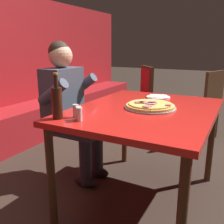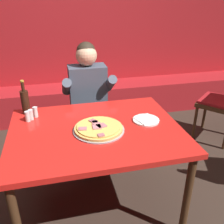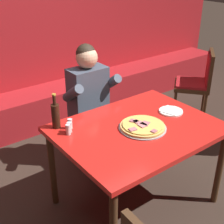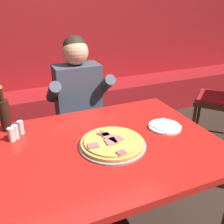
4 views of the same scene
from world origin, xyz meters
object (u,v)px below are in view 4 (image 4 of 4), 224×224
object	(u,v)px
shaker_black_pepper	(16,132)
beer_bottle	(5,114)
plate_white_paper	(165,126)
pizza	(112,143)
diner_seated_blue_shirt	(81,106)
shaker_red_pepper_flakes	(11,135)
main_dining_table	(107,155)
shaker_parmesan	(21,128)

from	to	relation	value
shaker_black_pepper	beer_bottle	bearing A→B (deg)	108.62
plate_white_paper	pizza	bearing A→B (deg)	-170.80
beer_bottle	shaker_black_pepper	bearing A→B (deg)	-71.38
beer_bottle	diner_seated_blue_shirt	bearing A→B (deg)	30.65
shaker_black_pepper	diner_seated_blue_shirt	distance (m)	0.73
pizza	diner_seated_blue_shirt	xyz separation A→B (m)	(0.05, 0.78, -0.09)
shaker_red_pepper_flakes	diner_seated_blue_shirt	xyz separation A→B (m)	(0.57, 0.50, -0.11)
plate_white_paper	diner_seated_blue_shirt	size ratio (longest dim) A/B	0.16
main_dining_table	pizza	world-z (taller)	pizza
plate_white_paper	beer_bottle	world-z (taller)	beer_bottle
main_dining_table	plate_white_paper	size ratio (longest dim) A/B	6.09
beer_bottle	shaker_black_pepper	world-z (taller)	beer_bottle
main_dining_table	plate_white_paper	distance (m)	0.42
main_dining_table	beer_bottle	bearing A→B (deg)	142.83
pizza	shaker_parmesan	bearing A→B (deg)	143.12
shaker_red_pepper_flakes	pizza	bearing A→B (deg)	-27.97
pizza	diner_seated_blue_shirt	distance (m)	0.78
pizza	shaker_red_pepper_flakes	distance (m)	0.59
plate_white_paper	shaker_parmesan	xyz separation A→B (m)	(-0.86, 0.28, 0.03)
beer_bottle	shaker_red_pepper_flakes	xyz separation A→B (m)	(0.02, -0.15, -0.07)
pizza	beer_bottle	bearing A→B (deg)	141.29
shaker_black_pepper	diner_seated_blue_shirt	size ratio (longest dim) A/B	0.07
shaker_parmesan	diner_seated_blue_shirt	bearing A→B (deg)	40.35
plate_white_paper	main_dining_table	bearing A→B (deg)	-175.98
pizza	beer_bottle	world-z (taller)	beer_bottle
main_dining_table	plate_white_paper	world-z (taller)	plate_white_paper
main_dining_table	shaker_red_pepper_flakes	size ratio (longest dim) A/B	14.87
diner_seated_blue_shirt	pizza	bearing A→B (deg)	-93.45
shaker_red_pepper_flakes	diner_seated_blue_shirt	distance (m)	0.76
shaker_black_pepper	diner_seated_blue_shirt	world-z (taller)	diner_seated_blue_shirt
pizza	beer_bottle	size ratio (longest dim) A/B	1.31
shaker_parmesan	shaker_black_pepper	bearing A→B (deg)	-125.93
pizza	plate_white_paper	bearing A→B (deg)	9.20
beer_bottle	shaker_parmesan	world-z (taller)	beer_bottle
main_dining_table	plate_white_paper	xyz separation A→B (m)	(0.41, 0.03, 0.09)
plate_white_paper	beer_bottle	xyz separation A→B (m)	(-0.93, 0.37, 0.10)
pizza	plate_white_paper	xyz separation A→B (m)	(0.40, 0.06, -0.01)
pizza	shaker_black_pepper	bearing A→B (deg)	148.66
pizza	diner_seated_blue_shirt	world-z (taller)	diner_seated_blue_shirt
shaker_black_pepper	diner_seated_blue_shirt	xyz separation A→B (m)	(0.54, 0.48, -0.11)
plate_white_paper	shaker_parmesan	bearing A→B (deg)	161.80
shaker_black_pepper	pizza	bearing A→B (deg)	-31.34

